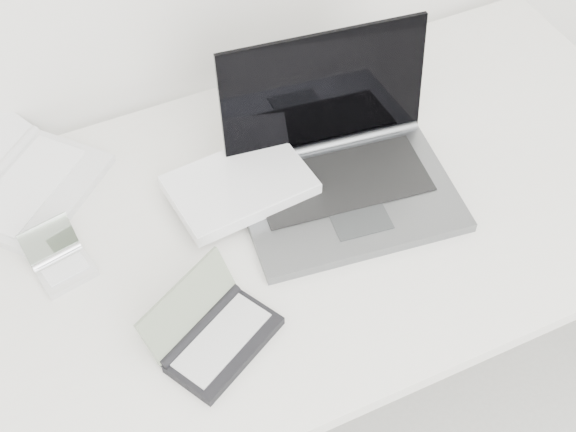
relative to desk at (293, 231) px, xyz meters
name	(u,v)px	position (x,y,z in m)	size (l,w,h in m)	color
desk	(293,231)	(0.00, 0.00, 0.00)	(1.60, 0.80, 0.73)	white
laptop_large	(315,172)	(0.07, 0.05, 0.09)	(0.54, 0.37, 0.27)	slate
netbook_open_white	(13,178)	(-0.46, 0.30, 0.07)	(0.43, 0.43, 0.11)	white
pda_silver	(61,263)	(-0.43, 0.07, 0.06)	(0.11, 0.13, 0.07)	silver
palmtop_charcoal	(214,334)	(-0.23, -0.19, 0.07)	(0.24, 0.22, 0.10)	black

